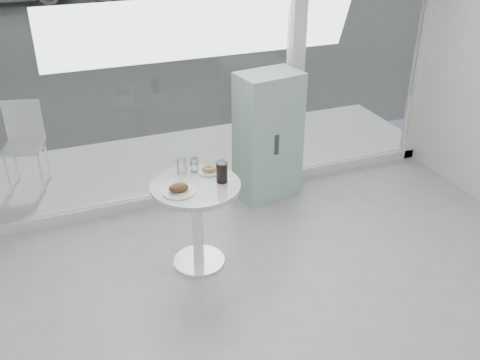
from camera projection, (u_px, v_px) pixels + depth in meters
name	position (u px, v px, depth m)	size (l,w,h in m)	color
storefront	(216.00, 28.00, 4.86)	(5.00, 0.14, 3.00)	silver
main_table	(197.00, 208.00, 4.33)	(0.72, 0.72, 0.77)	white
patio_deck	(191.00, 159.00, 6.29)	(5.60, 1.60, 0.05)	silver
mint_cabinet	(268.00, 137.00, 5.33)	(0.66, 0.49, 1.31)	#8DB49F
patio_chair	(24.00, 139.00, 5.52)	(0.47, 0.47, 0.89)	white
plate_fritter	(179.00, 189.00, 4.10)	(0.25, 0.25, 0.07)	white
plate_donut	(209.00, 170.00, 4.40)	(0.20, 0.20, 0.05)	white
water_tumbler_a	(182.00, 166.00, 4.37)	(0.08, 0.08, 0.13)	white
water_tumbler_b	(194.00, 165.00, 4.40)	(0.07, 0.07, 0.11)	white
cola_glass	(222.00, 172.00, 4.22)	(0.09, 0.09, 0.18)	white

